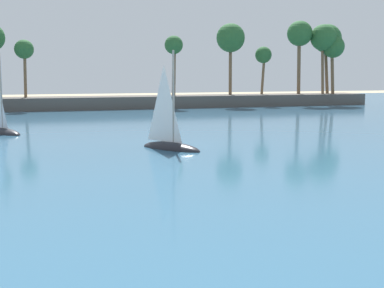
% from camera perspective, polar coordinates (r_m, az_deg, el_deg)
% --- Properties ---
extents(sea, '(220.00, 103.45, 0.06)m').
position_cam_1_polar(sea, '(61.18, -13.68, 3.04)').
color(sea, '#33607F').
rests_on(sea, ground).
extents(palm_headland, '(94.14, 6.75, 13.73)m').
position_cam_1_polar(palm_headland, '(72.72, -12.20, 7.72)').
color(palm_headland, '#514C47').
rests_on(palm_headland, ground).
extents(sailboat_near_shore, '(4.01, 4.84, 7.09)m').
position_cam_1_polar(sailboat_near_shore, '(45.02, -20.80, 1.93)').
color(sailboat_near_shore, black).
rests_on(sailboat_near_shore, sea).
extents(sailboat_toward_headland, '(3.87, 4.76, 6.93)m').
position_cam_1_polar(sailboat_toward_headland, '(33.41, -2.53, 0.50)').
color(sailboat_toward_headland, black).
rests_on(sailboat_toward_headland, sea).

